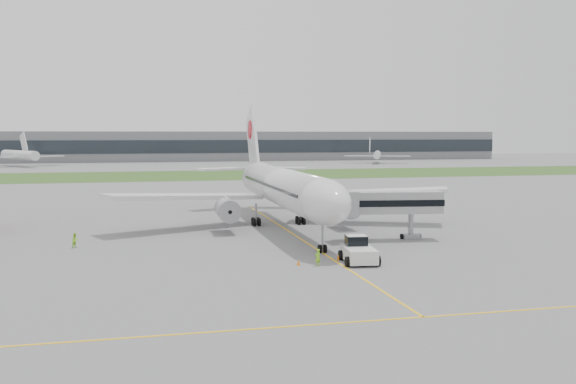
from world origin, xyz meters
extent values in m
plane|color=gray|center=(0.00, 0.00, 0.00)|extent=(600.00, 600.00, 0.00)
cube|color=#335821|center=(0.00, 120.00, 0.01)|extent=(600.00, 50.00, 0.02)
cube|color=gray|center=(0.00, 230.00, 7.00)|extent=(320.00, 22.00, 14.00)
cube|color=#1F252C|center=(0.00, 219.00, 7.00)|extent=(320.00, 0.60, 6.00)
cylinder|color=silver|center=(0.00, 4.00, 5.60)|extent=(5.00, 38.00, 5.00)
ellipsoid|color=silver|center=(0.00, -15.50, 5.60)|extent=(5.00, 11.00, 5.00)
cube|color=black|center=(0.00, -16.50, 6.50)|extent=(3.20, 1.54, 1.14)
cone|color=silver|center=(0.00, 26.00, 6.40)|extent=(5.00, 10.53, 6.16)
cube|color=silver|center=(-13.00, 6.00, 4.40)|extent=(22.13, 13.52, 1.70)
cube|color=silver|center=(13.00, 6.00, 4.40)|extent=(22.13, 13.52, 1.70)
cylinder|color=#A6A6AB|center=(-8.00, 1.50, 3.00)|extent=(2.70, 5.20, 2.70)
cylinder|color=#A6A6AB|center=(8.00, 1.50, 3.00)|extent=(2.70, 5.20, 2.70)
cube|color=silver|center=(0.00, 27.50, 11.50)|extent=(0.45, 10.90, 12.76)
cylinder|color=red|center=(0.00, 28.50, 13.50)|extent=(0.60, 3.20, 3.20)
cube|color=silver|center=(-5.00, 28.50, 6.80)|extent=(9.54, 6.34, 0.35)
cube|color=silver|center=(5.00, 28.50, 6.80)|extent=(9.54, 6.34, 0.35)
cylinder|color=gray|center=(0.00, -15.00, 1.55)|extent=(0.24, 0.24, 3.10)
cylinder|color=black|center=(-3.20, 7.00, 0.55)|extent=(1.40, 1.10, 1.10)
cylinder|color=black|center=(3.20, 7.00, 0.55)|extent=(1.40, 1.10, 1.10)
cube|color=silver|center=(2.01, -21.03, 0.89)|extent=(3.34, 5.28, 1.33)
cube|color=silver|center=(2.17, -19.71, 2.00)|extent=(2.19, 2.00, 1.11)
cube|color=black|center=(2.17, -19.71, 2.05)|extent=(2.25, 2.06, 0.94)
cylinder|color=black|center=(0.72, -19.20, 0.50)|extent=(0.50, 1.04, 1.00)
cylinder|color=black|center=(3.69, -19.55, 0.50)|extent=(0.50, 1.04, 1.00)
cylinder|color=black|center=(0.33, -22.51, 0.50)|extent=(0.50, 1.04, 1.00)
cylinder|color=black|center=(3.31, -22.86, 0.50)|extent=(0.50, 1.04, 1.00)
cube|color=gray|center=(10.47, -8.56, 4.54)|extent=(12.46, 4.21, 2.62)
cube|color=black|center=(10.47, -8.56, 4.54)|extent=(12.64, 4.32, 0.79)
cube|color=gray|center=(4.74, -8.68, 4.54)|extent=(2.27, 2.97, 2.97)
cylinder|color=gray|center=(13.13, -8.47, 1.66)|extent=(0.61, 0.61, 3.32)
cube|color=gray|center=(13.13, -8.47, 0.31)|extent=(2.24, 1.49, 0.61)
cylinder|color=black|center=(12.00, -8.32, 0.31)|extent=(0.34, 0.64, 0.61)
cylinder|color=black|center=(14.25, -8.62, 0.31)|extent=(0.34, 0.64, 0.61)
cone|color=orange|center=(-4.11, -20.76, 0.27)|extent=(0.39, 0.39, 0.54)
cone|color=orange|center=(0.50, -19.12, 0.29)|extent=(0.42, 0.42, 0.58)
imported|color=#8DDA24|center=(-2.38, -21.55, 0.84)|extent=(0.71, 0.59, 1.67)
imported|color=#9AEC27|center=(-26.15, -5.63, 0.84)|extent=(1.01, 1.03, 1.68)
camera|label=1|loc=(-19.19, -80.35, 12.71)|focal=40.00mm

